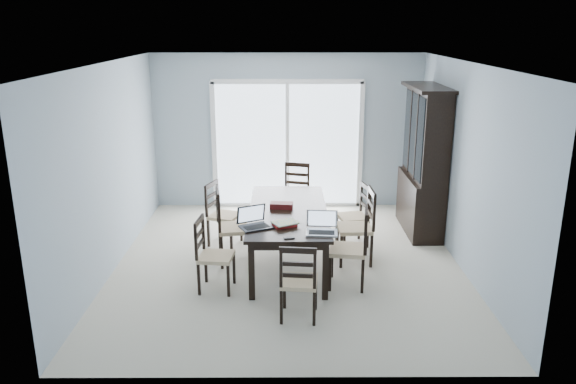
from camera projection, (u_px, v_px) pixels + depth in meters
name	position (u px, v px, depth m)	size (l,w,h in m)	color
floor	(288.00, 263.00, 7.44)	(5.00, 5.00, 0.00)	beige
ceiling	(288.00, 63.00, 6.69)	(5.00, 5.00, 0.00)	white
back_wall	(287.00, 132.00, 9.46)	(4.50, 0.02, 2.60)	#95A6B2
wall_left	(110.00, 169.00, 7.06)	(0.02, 5.00, 2.60)	#95A6B2
wall_right	(466.00, 168.00, 7.08)	(0.02, 5.00, 2.60)	#95A6B2
balcony	(287.00, 191.00, 10.81)	(4.50, 2.00, 0.10)	gray
railing	(287.00, 150.00, 11.59)	(4.50, 0.06, 1.10)	#99999E
dining_table	(288.00, 215.00, 7.25)	(1.00, 2.20, 0.75)	black
china_hutch	(424.00, 162.00, 8.34)	(0.50, 1.38, 2.20)	black
sliding_door	(287.00, 144.00, 9.50)	(2.52, 0.05, 2.18)	silver
chair_left_near	(208.00, 247.00, 6.58)	(0.43, 0.42, 1.03)	black
chair_left_mid	(227.00, 218.00, 7.31)	(0.52, 0.51, 1.17)	black
chair_left_far	(219.00, 207.00, 7.98)	(0.51, 0.50, 1.04)	black
chair_right_near	(356.00, 239.00, 6.65)	(0.49, 0.48, 1.13)	black
chair_right_mid	(362.00, 218.00, 7.34)	(0.46, 0.45, 1.16)	black
chair_right_far	(359.00, 208.00, 7.95)	(0.47, 0.46, 1.02)	black
chair_end_near	(299.00, 274.00, 5.86)	(0.42, 0.43, 1.02)	black
chair_end_far	(296.00, 186.00, 8.89)	(0.50, 0.51, 1.09)	black
laptop_dark	(256.00, 223.00, 6.57)	(0.43, 0.38, 0.25)	black
laptop_silver	(322.00, 229.00, 6.39)	(0.38, 0.28, 0.25)	#BABABD
book_stack	(285.00, 224.00, 6.65)	(0.35, 0.33, 0.05)	maroon
cell_phone	(289.00, 238.00, 6.27)	(0.12, 0.05, 0.01)	black
game_box	(282.00, 205.00, 7.28)	(0.29, 0.15, 0.07)	#4B0F0F
hot_tub	(238.00, 163.00, 10.77)	(2.08, 1.91, 0.97)	maroon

